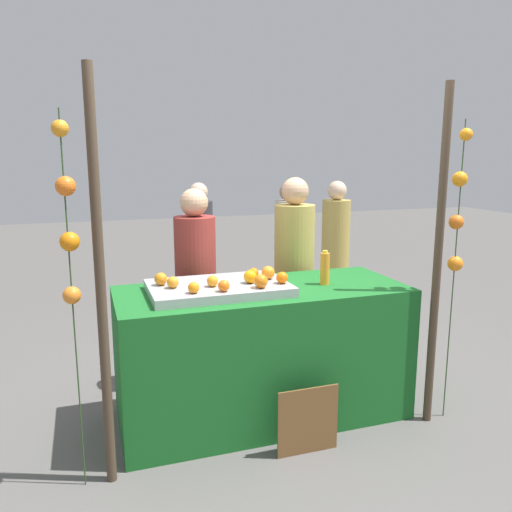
% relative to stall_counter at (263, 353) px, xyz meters
% --- Properties ---
extents(ground_plane, '(24.00, 24.00, 0.00)m').
position_rel_stall_counter_xyz_m(ground_plane, '(0.00, 0.00, -0.47)').
color(ground_plane, '#565451').
extents(stall_counter, '(2.01, 0.82, 0.95)m').
position_rel_stall_counter_xyz_m(stall_counter, '(0.00, 0.00, 0.00)').
color(stall_counter, '#196023').
rests_on(stall_counter, ground_plane).
extents(orange_tray, '(0.93, 0.58, 0.06)m').
position_rel_stall_counter_xyz_m(orange_tray, '(-0.32, -0.01, 0.50)').
color(orange_tray, '#9EA0A5').
rests_on(orange_tray, stall_counter).
extents(orange_0, '(0.09, 0.09, 0.09)m').
position_rel_stall_counter_xyz_m(orange_0, '(-0.09, -0.21, 0.58)').
color(orange_0, orange).
rests_on(orange_0, orange_tray).
extents(orange_1, '(0.09, 0.09, 0.09)m').
position_rel_stall_counter_xyz_m(orange_1, '(0.04, 0.01, 0.58)').
color(orange_1, orange).
rests_on(orange_1, orange_tray).
extents(orange_2, '(0.08, 0.08, 0.08)m').
position_rel_stall_counter_xyz_m(orange_2, '(-0.38, -0.07, 0.57)').
color(orange_2, orange).
rests_on(orange_2, orange_tray).
extents(orange_3, '(0.07, 0.07, 0.07)m').
position_rel_stall_counter_xyz_m(orange_3, '(-0.53, -0.19, 0.57)').
color(orange_3, orange).
rests_on(orange_3, orange_tray).
extents(orange_4, '(0.08, 0.08, 0.08)m').
position_rel_stall_counter_xyz_m(orange_4, '(0.09, -0.14, 0.57)').
color(orange_4, orange).
rests_on(orange_4, orange_tray).
extents(orange_5, '(0.09, 0.09, 0.09)m').
position_rel_stall_counter_xyz_m(orange_5, '(-0.11, -0.06, 0.58)').
color(orange_5, orange).
rests_on(orange_5, orange_tray).
extents(orange_6, '(0.07, 0.07, 0.07)m').
position_rel_stall_counter_xyz_m(orange_6, '(-0.05, 0.06, 0.57)').
color(orange_6, orange).
rests_on(orange_6, orange_tray).
extents(orange_7, '(0.09, 0.09, 0.09)m').
position_rel_stall_counter_xyz_m(orange_7, '(-0.69, 0.07, 0.58)').
color(orange_7, orange).
rests_on(orange_7, orange_tray).
extents(orange_8, '(0.08, 0.08, 0.08)m').
position_rel_stall_counter_xyz_m(orange_8, '(-0.63, -0.02, 0.57)').
color(orange_8, orange).
rests_on(orange_8, orange_tray).
extents(orange_9, '(0.08, 0.08, 0.08)m').
position_rel_stall_counter_xyz_m(orange_9, '(-0.34, -0.21, 0.57)').
color(orange_9, orange).
rests_on(orange_9, orange_tray).
extents(juice_bottle, '(0.07, 0.07, 0.25)m').
position_rel_stall_counter_xyz_m(juice_bottle, '(0.45, -0.04, 0.59)').
color(juice_bottle, orange).
rests_on(juice_bottle, stall_counter).
extents(chalkboard_sign, '(0.41, 0.03, 0.45)m').
position_rel_stall_counter_xyz_m(chalkboard_sign, '(0.10, -0.55, -0.26)').
color(chalkboard_sign, brown).
rests_on(chalkboard_sign, ground_plane).
extents(vendor_left, '(0.32, 0.32, 1.61)m').
position_rel_stall_counter_xyz_m(vendor_left, '(-0.34, 0.62, 0.27)').
color(vendor_left, maroon).
rests_on(vendor_left, ground_plane).
extents(vendor_right, '(0.34, 0.34, 1.68)m').
position_rel_stall_counter_xyz_m(vendor_right, '(0.51, 0.66, 0.31)').
color(vendor_right, tan).
rests_on(vendor_right, ground_plane).
extents(crowd_person_0, '(0.31, 0.31, 1.52)m').
position_rel_stall_counter_xyz_m(crowd_person_0, '(1.19, 2.48, 0.24)').
color(crowd_person_0, beige).
rests_on(crowd_person_0, ground_plane).
extents(crowd_person_1, '(0.32, 0.32, 1.57)m').
position_rel_stall_counter_xyz_m(crowd_person_1, '(1.54, 1.90, 0.26)').
color(crowd_person_1, tan).
rests_on(crowd_person_1, ground_plane).
extents(crowd_person_2, '(0.31, 0.31, 1.55)m').
position_rel_stall_counter_xyz_m(crowd_person_2, '(0.09, 2.46, 0.25)').
color(crowd_person_2, '#333338').
rests_on(crowd_person_2, ground_plane).
extents(canopy_post_left, '(0.06, 0.06, 2.31)m').
position_rel_stall_counter_xyz_m(canopy_post_left, '(-1.09, -0.45, 0.68)').
color(canopy_post_left, '#473828').
rests_on(canopy_post_left, ground_plane).
extents(canopy_post_right, '(0.06, 0.06, 2.31)m').
position_rel_stall_counter_xyz_m(canopy_post_right, '(1.09, -0.45, 0.68)').
color(canopy_post_right, '#473828').
rests_on(canopy_post_right, ground_plane).
extents(garland_strand_left, '(0.11, 0.11, 2.08)m').
position_rel_stall_counter_xyz_m(garland_strand_left, '(-1.23, -0.45, 1.04)').
color(garland_strand_left, '#2D4C23').
rests_on(garland_strand_left, ground_plane).
extents(garland_strand_right, '(0.12, 0.11, 2.08)m').
position_rel_stall_counter_xyz_m(garland_strand_right, '(1.23, -0.44, 1.01)').
color(garland_strand_right, '#2D4C23').
rests_on(garland_strand_right, ground_plane).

